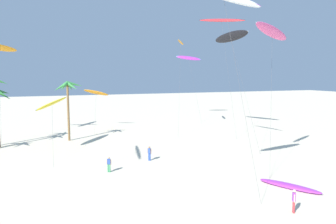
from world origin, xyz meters
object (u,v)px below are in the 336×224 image
object	(u,v)px
person_foreground_walker	(149,153)
person_mid_field	(294,200)
person_near_left	(109,164)
flying_kite_9	(96,93)
flying_kite_10	(272,32)
palm_tree_3	(68,91)
flying_kite_2	(181,42)
flying_kite_7	(221,20)
flying_kite_1	(189,58)
flying_kite_4	(52,103)
flying_kite_3	(231,37)
grounded_kite_0	(289,186)

from	to	relation	value
person_foreground_walker	person_mid_field	world-z (taller)	person_mid_field
person_mid_field	person_near_left	bearing A→B (deg)	125.75
flying_kite_9	flying_kite_10	xyz separation A→B (m)	(13.27, -31.42, 7.62)
palm_tree_3	flying_kite_2	world-z (taller)	flying_kite_2
flying_kite_7	flying_kite_10	size ratio (longest dim) A/B	1.27
person_near_left	person_foreground_walker	bearing A→B (deg)	27.83
flying_kite_2	flying_kite_7	bearing A→B (deg)	-56.29
flying_kite_1	flying_kite_4	bearing A→B (deg)	-142.47
flying_kite_10	person_mid_field	size ratio (longest dim) A/B	8.84
flying_kite_4	flying_kite_10	size ratio (longest dim) A/B	0.82
person_mid_field	person_foreground_walker	bearing A→B (deg)	106.86
flying_kite_10	flying_kite_3	bearing A→B (deg)	83.33
grounded_kite_0	person_foreground_walker	distance (m)	15.53
flying_kite_3	flying_kite_4	xyz separation A→B (m)	(-22.39, 7.07, -8.70)
flying_kite_1	person_near_left	distance (m)	46.30
flying_kite_7	person_mid_field	xyz separation A→B (m)	(-10.98, -29.14, -17.48)
flying_kite_4	flying_kite_7	distance (m)	28.97
flying_kite_10	flying_kite_2	bearing A→B (deg)	88.68
palm_tree_3	flying_kite_2	distance (m)	21.26
flying_kite_9	flying_kite_10	distance (m)	34.94
flying_kite_7	flying_kite_9	world-z (taller)	flying_kite_7
flying_kite_3	flying_kite_10	xyz separation A→B (m)	(-1.14, -9.75, -0.58)
person_foreground_walker	person_near_left	world-z (taller)	person_foreground_walker
flying_kite_3	grounded_kite_0	distance (m)	22.11
flying_kite_7	flying_kite_2	bearing A→B (deg)	123.71
flying_kite_1	person_near_left	size ratio (longest dim) A/B	9.00
palm_tree_3	person_foreground_walker	distance (m)	18.15
person_near_left	flying_kite_9	bearing A→B (deg)	83.41
flying_kite_10	person_foreground_walker	bearing A→B (deg)	149.90
flying_kite_10	person_mid_field	xyz separation A→B (m)	(-6.10, -10.56, -13.22)
palm_tree_3	flying_kite_1	world-z (taller)	flying_kite_1
flying_kite_10	grounded_kite_0	bearing A→B (deg)	-113.30
person_mid_field	flying_kite_9	bearing A→B (deg)	99.68
grounded_kite_0	person_near_left	bearing A→B (deg)	143.20
flying_kite_4	flying_kite_9	distance (m)	16.65
flying_kite_2	person_foreground_walker	size ratio (longest dim) A/B	9.63
flying_kite_2	flying_kite_9	distance (m)	17.62
palm_tree_3	flying_kite_9	xyz separation A→B (m)	(5.60, 9.72, -0.89)
flying_kite_3	flying_kite_10	world-z (taller)	flying_kite_3
palm_tree_3	person_mid_field	size ratio (longest dim) A/B	5.16
flying_kite_2	person_foreground_walker	distance (m)	26.29
flying_kite_7	palm_tree_3	bearing A→B (deg)	172.51
flying_kite_2	flying_kite_9	xyz separation A→B (m)	(-13.84, 6.40, -8.84)
person_near_left	flying_kite_2	bearing A→B (deg)	51.23
flying_kite_2	flying_kite_10	size ratio (longest dim) A/B	1.05
flying_kite_4	grounded_kite_0	size ratio (longest dim) A/B	2.32
flying_kite_2	flying_kite_9	size ratio (longest dim) A/B	2.15
flying_kite_10	person_mid_field	bearing A→B (deg)	-120.02
flying_kite_1	person_mid_field	size ratio (longest dim) A/B	8.42
flying_kite_4	person_foreground_walker	distance (m)	15.20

